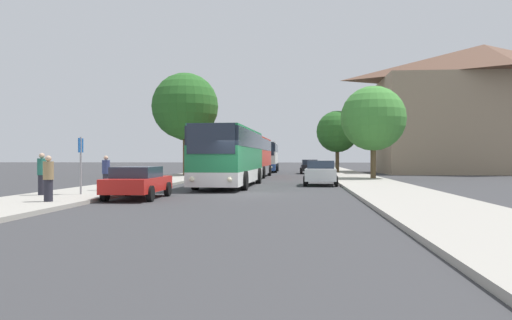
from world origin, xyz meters
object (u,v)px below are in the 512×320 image
object	(u,v)px
pedestrian_waiting_near	(42,174)
tree_right_mid	(373,119)
pedestrian_waiting_far	(48,178)
tree_left_near	(185,106)
parked_car_right_far	(310,166)
bus_middle	(252,156)
tree_right_near	(337,132)
bus_rear	(266,157)
bus_front	(230,156)
parked_car_left_curb	(138,182)
tree_left_far	(187,119)
bus_stop_sign	(81,159)
pedestrian_walking_back	(106,173)
parked_car_right_near	(321,172)

from	to	relation	value
pedestrian_waiting_near	tree_right_mid	bearing A→B (deg)	8.83
pedestrian_waiting_far	tree_left_near	size ratio (longest dim) A/B	0.18
parked_car_right_far	bus_middle	bearing A→B (deg)	59.37
bus_middle	pedestrian_waiting_near	world-z (taller)	bus_middle
tree_right_near	pedestrian_waiting_near	bearing A→B (deg)	-112.70
bus_rear	bus_middle	bearing A→B (deg)	-91.38
bus_front	tree_right_near	xyz separation A→B (m)	(8.05, 25.59, 2.71)
parked_car_right_far	tree_right_near	size ratio (longest dim) A/B	0.60
bus_rear	parked_car_right_far	size ratio (longest dim) A/B	2.67
parked_car_left_curb	tree_left_far	bearing A→B (deg)	97.44
parked_car_left_curb	bus_stop_sign	distance (m)	2.74
bus_rear	parked_car_left_curb	size ratio (longest dim) A/B	2.40
parked_car_right_far	pedestrian_walking_back	size ratio (longest dim) A/B	2.43
bus_front	parked_car_right_far	size ratio (longest dim) A/B	2.90
bus_front	tree_left_near	world-z (taller)	tree_left_near
tree_right_near	bus_middle	bearing A→B (deg)	-125.89
pedestrian_waiting_far	pedestrian_walking_back	bearing A→B (deg)	108.04
bus_middle	pedestrian_walking_back	xyz separation A→B (m)	(-4.94, -20.38, -0.84)
bus_front	parked_car_left_curb	distance (m)	9.38
pedestrian_waiting_near	tree_left_near	world-z (taller)	tree_left_near
bus_rear	tree_left_near	world-z (taller)	tree_left_near
bus_rear	bus_stop_sign	size ratio (longest dim) A/B	4.41
pedestrian_waiting_near	tree_right_mid	xyz separation A→B (m)	(15.97, 17.99, 3.57)
parked_car_left_curb	tree_right_near	distance (m)	36.35
parked_car_left_curb	parked_car_right_near	bearing A→B (deg)	52.24
parked_car_left_curb	pedestrian_waiting_near	distance (m)	3.99
pedestrian_walking_back	tree_right_mid	xyz separation A→B (m)	(14.51, 14.85, 3.62)
bus_rear	tree_right_near	bearing A→B (deg)	-27.24
bus_front	tree_right_near	distance (m)	26.97
tree_right_near	parked_car_right_near	bearing A→B (deg)	-96.53
tree_left_far	tree_right_near	distance (m)	17.06
parked_car_right_far	bus_stop_sign	distance (m)	33.78
tree_left_near	tree_left_far	bearing A→B (deg)	100.59
parked_car_left_curb	parked_car_right_far	bearing A→B (deg)	75.67
bus_front	tree_left_far	xyz separation A→B (m)	(-6.43, 16.61, 3.49)
tree_left_far	tree_right_mid	bearing A→B (deg)	-26.23
bus_middle	parked_car_left_curb	bearing A→B (deg)	-94.85
tree_left_far	pedestrian_waiting_near	bearing A→B (deg)	-90.18
parked_car_right_far	parked_car_left_curb	bearing A→B (deg)	75.43
bus_middle	parked_car_right_near	xyz separation A→B (m)	(5.42, -12.69, -1.02)
tree_right_mid	bus_middle	bearing A→B (deg)	150.00
tree_right_near	tree_right_mid	bearing A→B (deg)	-85.22
bus_rear	tree_left_far	world-z (taller)	tree_left_far
pedestrian_waiting_far	tree_left_far	size ratio (longest dim) A/B	0.22
parked_car_left_curb	tree_left_near	world-z (taller)	tree_left_near
parked_car_left_curb	pedestrian_waiting_near	bearing A→B (deg)	-177.67
pedestrian_waiting_far	tree_left_far	world-z (taller)	tree_left_far
bus_middle	parked_car_left_curb	xyz separation A→B (m)	(-2.43, -23.27, -1.10)
parked_car_right_far	tree_left_far	xyz separation A→B (m)	(-11.47, -6.93, 4.51)
bus_stop_sign	pedestrian_walking_back	bearing A→B (deg)	89.06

